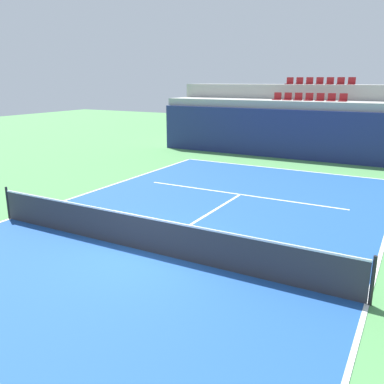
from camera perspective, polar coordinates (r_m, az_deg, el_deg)
name	(u,v)px	position (r m, az deg, el deg)	size (l,w,h in m)	color
ground_plane	(147,252)	(11.08, -6.27, -8.23)	(80.00, 80.00, 0.00)	#4C8C4C
court_surface	(147,251)	(11.08, -6.27, -8.21)	(11.00, 24.00, 0.01)	#1E4C99
baseline_far	(282,169)	(21.50, 12.44, 3.16)	(11.00, 0.10, 0.00)	white
sideline_left	(11,219)	(14.74, -23.88, -3.39)	(0.10, 24.00, 0.00)	white
sideline_right	(367,304)	(9.34, 23.14, -14.10)	(0.10, 24.00, 0.00)	white
service_line_far	(240,194)	(16.40, 6.73, -0.34)	(8.26, 0.10, 0.00)	white
centre_service_line	(203,217)	(13.62, 1.52, -3.52)	(0.10, 6.40, 0.00)	white
back_wall	(300,135)	(24.16, 14.77, 7.66)	(17.69, 0.30, 2.79)	navy
stands_tier_lower	(306,129)	(25.43, 15.59, 8.48)	(17.69, 2.40, 3.24)	#9E9E99
stands_tier_upper	(316,118)	(27.72, 16.88, 9.83)	(17.69, 2.40, 4.13)	#9E9E99
seating_row_lower	(309,98)	(25.39, 15.93, 12.40)	(4.24, 0.44, 0.44)	maroon
seating_row_upper	(319,82)	(27.71, 17.29, 14.34)	(4.24, 0.44, 0.44)	maroon
tennis_net	(146,234)	(10.89, -6.35, -5.78)	(11.08, 0.08, 1.07)	black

